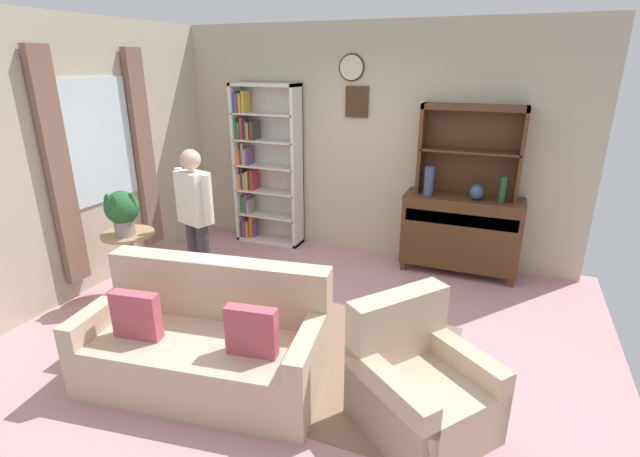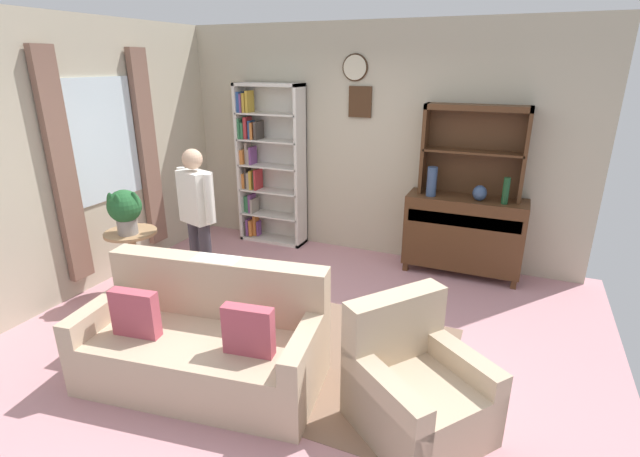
# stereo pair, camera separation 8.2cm
# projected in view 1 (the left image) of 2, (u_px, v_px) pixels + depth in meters

# --- Properties ---
(ground_plane) EXTENTS (5.40, 4.60, 0.02)m
(ground_plane) POSITION_uv_depth(u_px,v_px,m) (302.00, 331.00, 4.31)
(ground_plane) COLOR #C68C93
(wall_back) EXTENTS (5.00, 0.09, 2.80)m
(wall_back) POSITION_uv_depth(u_px,v_px,m) (371.00, 143.00, 5.69)
(wall_back) COLOR #BCB299
(wall_back) RESTS_ON ground_plane
(wall_left) EXTENTS (0.16, 4.20, 2.80)m
(wall_left) POSITION_uv_depth(u_px,v_px,m) (78.00, 160.00, 4.77)
(wall_left) COLOR #BCB299
(wall_left) RESTS_ON ground_plane
(area_rug) EXTENTS (2.36, 1.77, 0.01)m
(area_rug) POSITION_uv_depth(u_px,v_px,m) (309.00, 352.00, 3.98)
(area_rug) COLOR #846651
(area_rug) RESTS_ON ground_plane
(bookshelf) EXTENTS (0.90, 0.30, 2.10)m
(bookshelf) POSITION_uv_depth(u_px,v_px,m) (263.00, 165.00, 6.15)
(bookshelf) COLOR silver
(bookshelf) RESTS_ON ground_plane
(sideboard) EXTENTS (1.30, 0.45, 0.92)m
(sideboard) POSITION_uv_depth(u_px,v_px,m) (460.00, 231.00, 5.34)
(sideboard) COLOR #4C2D19
(sideboard) RESTS_ON ground_plane
(sideboard_hutch) EXTENTS (1.10, 0.26, 1.00)m
(sideboard_hutch) POSITION_uv_depth(u_px,v_px,m) (471.00, 138.00, 5.08)
(sideboard_hutch) COLOR #4C2D19
(sideboard_hutch) RESTS_ON sideboard
(vase_tall) EXTENTS (0.11, 0.11, 0.33)m
(vase_tall) POSITION_uv_depth(u_px,v_px,m) (429.00, 181.00, 5.22)
(vase_tall) COLOR #33476B
(vase_tall) RESTS_ON sideboard
(vase_round) EXTENTS (0.15, 0.15, 0.17)m
(vase_round) POSITION_uv_depth(u_px,v_px,m) (477.00, 192.00, 5.07)
(vase_round) COLOR #33476B
(vase_round) RESTS_ON sideboard
(bottle_wine) EXTENTS (0.07, 0.07, 0.29)m
(bottle_wine) POSITION_uv_depth(u_px,v_px,m) (503.00, 190.00, 4.94)
(bottle_wine) COLOR #194223
(bottle_wine) RESTS_ON sideboard
(couch_floral) EXTENTS (1.90, 1.10, 0.90)m
(couch_floral) POSITION_uv_depth(u_px,v_px,m) (207.00, 344.00, 3.55)
(couch_floral) COLOR #C6AD8E
(couch_floral) RESTS_ON ground_plane
(armchair_floral) EXTENTS (1.08, 1.07, 0.88)m
(armchair_floral) POSITION_uv_depth(u_px,v_px,m) (419.00, 388.00, 3.11)
(armchair_floral) COLOR #C6AD8E
(armchair_floral) RESTS_ON ground_plane
(plant_stand) EXTENTS (0.52, 0.52, 0.71)m
(plant_stand) POSITION_uv_depth(u_px,v_px,m) (131.00, 258.00, 4.80)
(plant_stand) COLOR #A87F56
(plant_stand) RESTS_ON ground_plane
(potted_plant_large) EXTENTS (0.33, 0.33, 0.45)m
(potted_plant_large) POSITION_uv_depth(u_px,v_px,m) (122.00, 210.00, 4.55)
(potted_plant_large) COLOR gray
(potted_plant_large) RESTS_ON plant_stand
(potted_plant_small) EXTENTS (0.25, 0.25, 0.35)m
(potted_plant_small) POSITION_uv_depth(u_px,v_px,m) (177.00, 269.00, 5.10)
(potted_plant_small) COLOR gray
(potted_plant_small) RESTS_ON ground_plane
(person_reading) EXTENTS (0.52, 0.29, 1.56)m
(person_reading) POSITION_uv_depth(u_px,v_px,m) (196.00, 214.00, 4.65)
(person_reading) COLOR #38333D
(person_reading) RESTS_ON ground_plane
(coffee_table) EXTENTS (0.80, 0.50, 0.42)m
(coffee_table) POSITION_uv_depth(u_px,v_px,m) (251.00, 295.00, 4.21)
(coffee_table) COLOR #4C2D19
(coffee_table) RESTS_ON ground_plane
(book_stack) EXTENTS (0.21, 0.15, 0.07)m
(book_stack) POSITION_uv_depth(u_px,v_px,m) (263.00, 286.00, 4.17)
(book_stack) COLOR #284C8C
(book_stack) RESTS_ON coffee_table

